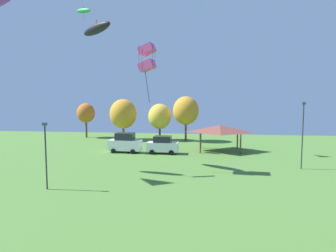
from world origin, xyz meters
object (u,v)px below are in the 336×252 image
at_px(park_pavilion, 220,129).
at_px(treeline_tree_3, 186,111).
at_px(treeline_tree_0, 86,113).
at_px(kite_flying_4, 97,29).
at_px(parked_car_leftmost, 125,143).
at_px(treeline_tree_2, 160,116).
at_px(kite_flying_3, 84,11).
at_px(parked_car_second_from_left, 163,145).
at_px(light_post_0, 303,132).
at_px(treeline_tree_1, 123,114).
at_px(light_post_1, 46,151).
at_px(kite_flying_2, 147,58).

bearing_deg(park_pavilion, treeline_tree_3, 120.97).
bearing_deg(treeline_tree_0, kite_flying_4, -64.32).
relative_size(parked_car_leftmost, treeline_tree_3, 0.59).
bearing_deg(parked_car_leftmost, treeline_tree_3, 61.01).
relative_size(parked_car_leftmost, treeline_tree_2, 0.71).
xyz_separation_m(kite_flying_3, parked_car_second_from_left, (10.83, -1.05, -17.81)).
bearing_deg(kite_flying_4, park_pavilion, 36.75).
bearing_deg(park_pavilion, light_post_0, -50.35).
height_order(parked_car_leftmost, treeline_tree_0, treeline_tree_0).
bearing_deg(kite_flying_4, light_post_0, 1.49).
bearing_deg(parked_car_second_from_left, treeline_tree_2, 101.41).
relative_size(kite_flying_3, parked_car_second_from_left, 0.71).
height_order(treeline_tree_0, treeline_tree_3, treeline_tree_3).
xyz_separation_m(treeline_tree_1, treeline_tree_3, (10.90, -0.23, 0.64)).
xyz_separation_m(light_post_1, treeline_tree_0, (-9.09, 30.32, 1.39)).
bearing_deg(treeline_tree_2, treeline_tree_3, -6.88).
bearing_deg(park_pavilion, treeline_tree_2, 136.48).
bearing_deg(treeline_tree_0, light_post_0, -33.02).
bearing_deg(parked_car_second_from_left, treeline_tree_0, 140.30).
xyz_separation_m(kite_flying_3, kite_flying_4, (4.79, -8.26, -4.31)).
xyz_separation_m(park_pavilion, treeline_tree_2, (-9.78, 9.29, 1.04)).
distance_m(kite_flying_2, treeline_tree_3, 21.94).
xyz_separation_m(kite_flying_4, treeline_tree_2, (3.79, 19.43, -10.53)).
distance_m(kite_flying_2, park_pavilion, 16.60).
xyz_separation_m(parked_car_second_from_left, treeline_tree_3, (2.30, 11.67, 4.00)).
xyz_separation_m(parked_car_leftmost, treeline_tree_2, (2.88, 12.07, 2.83)).
distance_m(treeline_tree_1, treeline_tree_2, 6.39).
distance_m(light_post_0, treeline_tree_2, 25.88).
distance_m(kite_flying_2, light_post_1, 12.86).
distance_m(kite_flying_2, kite_flying_3, 16.67).
distance_m(kite_flying_2, parked_car_leftmost, 14.56).
bearing_deg(kite_flying_4, treeline_tree_1, 97.67).
relative_size(light_post_0, treeline_tree_0, 1.10).
xyz_separation_m(park_pavilion, light_post_1, (-14.65, -19.31, 0.03)).
bearing_deg(treeline_tree_1, parked_car_leftmost, -73.46).
xyz_separation_m(parked_car_leftmost, light_post_1, (-1.99, -16.53, 1.81)).
distance_m(treeline_tree_0, treeline_tree_2, 14.07).
bearing_deg(kite_flying_3, kite_flying_2, -44.11).
relative_size(kite_flying_3, treeline_tree_0, 0.46).
xyz_separation_m(light_post_0, treeline_tree_3, (-13.18, 18.32, 1.29)).
height_order(kite_flying_4, treeline_tree_1, kite_flying_4).
xyz_separation_m(kite_flying_2, treeline_tree_1, (-8.40, 21.15, -6.76)).
bearing_deg(light_post_1, treeline_tree_1, 93.03).
relative_size(parked_car_second_from_left, treeline_tree_2, 0.65).
height_order(kite_flying_4, treeline_tree_0, kite_flying_4).
relative_size(light_post_1, treeline_tree_2, 0.86).
bearing_deg(kite_flying_4, kite_flying_2, -19.30).
bearing_deg(treeline_tree_1, park_pavilion, -29.05).
distance_m(parked_car_second_from_left, light_post_1, 17.96).
distance_m(parked_car_second_from_left, treeline_tree_3, 12.55).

